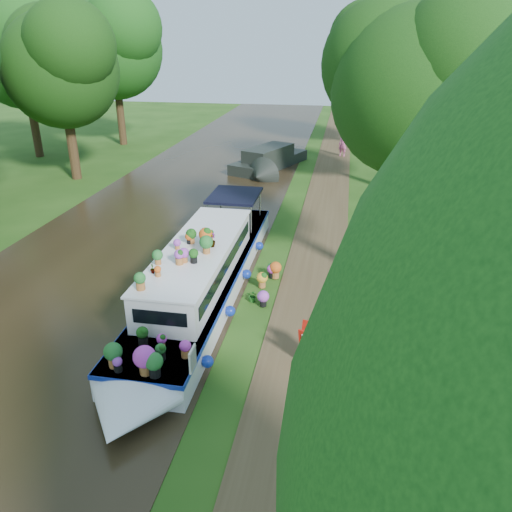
# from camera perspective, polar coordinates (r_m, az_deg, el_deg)

# --- Properties ---
(ground) EXTENTS (100.00, 100.00, 0.00)m
(ground) POSITION_cam_1_polar(r_m,az_deg,el_deg) (14.75, 1.05, -7.72)
(ground) COLOR #1F4511
(ground) RESTS_ON ground
(canal_water) EXTENTS (10.00, 100.00, 0.02)m
(canal_water) POSITION_cam_1_polar(r_m,az_deg,el_deg) (16.64, -19.90, -5.33)
(canal_water) COLOR black
(canal_water) RESTS_ON ground
(towpath) EXTENTS (2.20, 100.00, 0.03)m
(towpath) POSITION_cam_1_polar(r_m,az_deg,el_deg) (14.63, 5.74, -8.07)
(towpath) COLOR #43351F
(towpath) RESTS_ON ground
(plant_boat) EXTENTS (2.29, 13.52, 2.27)m
(plant_boat) POSITION_cam_1_polar(r_m,az_deg,el_deg) (15.69, -6.44, -2.27)
(plant_boat) COLOR white
(plant_boat) RESTS_ON canal_water
(tree_near_overhang) EXTENTS (5.52, 5.28, 8.99)m
(tree_near_overhang) POSITION_cam_1_polar(r_m,az_deg,el_deg) (15.62, 17.86, 18.69)
(tree_near_overhang) COLOR black
(tree_near_overhang) RESTS_ON ground
(tree_near_mid) EXTENTS (6.90, 6.60, 9.40)m
(tree_near_mid) POSITION_cam_1_polar(r_m,az_deg,el_deg) (27.63, 16.46, 20.33)
(tree_near_mid) COLOR black
(tree_near_mid) RESTS_ON ground
(tree_near_far) EXTENTS (7.59, 7.26, 10.30)m
(tree_near_far) POSITION_cam_1_polar(r_m,az_deg,el_deg) (38.55, 14.26, 22.23)
(tree_near_far) COLOR black
(tree_near_far) RESTS_ON ground
(tree_far_c) EXTENTS (7.13, 6.82, 9.59)m
(tree_far_c) POSITION_cam_1_polar(r_m,az_deg,el_deg) (30.70, -21.48, 20.14)
(tree_far_c) COLOR black
(tree_far_c) RESTS_ON ground
(tree_far_d) EXTENTS (8.05, 7.70, 10.85)m
(tree_far_d) POSITION_cam_1_polar(r_m,az_deg,el_deg) (40.25, -16.03, 22.60)
(tree_far_d) COLOR black
(tree_far_d) RESTS_ON ground
(tree_far_h) EXTENTS (7.82, 7.48, 10.49)m
(tree_far_h) POSITION_cam_1_polar(r_m,az_deg,el_deg) (37.84, -25.26, 20.93)
(tree_far_h) COLOR black
(tree_far_h) RESTS_ON ground
(second_boat) EXTENTS (4.35, 7.64, 1.38)m
(second_boat) POSITION_cam_1_polar(r_m,az_deg,el_deg) (31.87, 1.44, 10.90)
(second_boat) COLOR black
(second_boat) RESTS_ON canal_water
(sandwich_board) EXTENTS (0.75, 0.74, 1.12)m
(sandwich_board) POSITION_cam_1_polar(r_m,az_deg,el_deg) (12.80, 6.50, -10.50)
(sandwich_board) COLOR #AD160C
(sandwich_board) RESTS_ON towpath
(pedestrian_pink) EXTENTS (0.66, 0.51, 1.59)m
(pedestrian_pink) POSITION_cam_1_polar(r_m,az_deg,el_deg) (35.76, 9.90, 12.43)
(pedestrian_pink) COLOR #D85981
(pedestrian_pink) RESTS_ON towpath
(verge_plant) EXTENTS (0.42, 0.39, 0.39)m
(verge_plant) POSITION_cam_1_polar(r_m,az_deg,el_deg) (15.79, -0.38, -4.60)
(verge_plant) COLOR #21641E
(verge_plant) RESTS_ON ground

